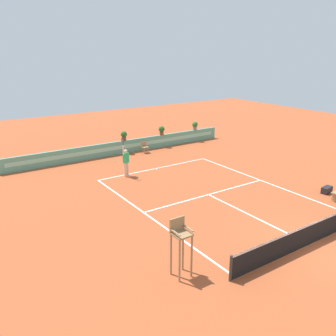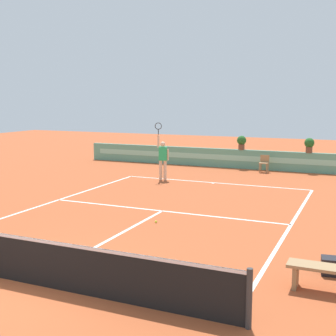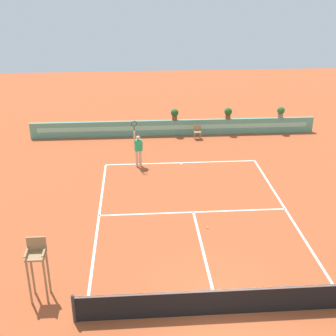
{
  "view_description": "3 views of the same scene",
  "coord_description": "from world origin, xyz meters",
  "px_view_note": "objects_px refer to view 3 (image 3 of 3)",
  "views": [
    {
      "loc": [
        -12.1,
        -7.6,
        7.58
      ],
      "look_at": [
        -0.93,
        9.0,
        1.0
      ],
      "focal_mm": 38.64,
      "sensor_mm": 36.0,
      "label": 1
    },
    {
      "loc": [
        5.94,
        -6.68,
        3.61
      ],
      "look_at": [
        -0.93,
        9.0,
        1.0
      ],
      "focal_mm": 48.37,
      "sensor_mm": 36.0,
      "label": 2
    },
    {
      "loc": [
        -2.36,
        -10.81,
        9.85
      ],
      "look_at": [
        -0.93,
        9.0,
        1.0
      ],
      "focal_mm": 48.41,
      "sensor_mm": 36.0,
      "label": 3
    }
  ],
  "objects_px": {
    "ball_kid_chair": "(197,131)",
    "tennis_ball_near_baseline": "(208,228)",
    "potted_plant_right": "(228,113)",
    "potted_plant_centre": "(175,114)",
    "umpire_chair": "(37,262)",
    "tennis_player": "(138,148)",
    "potted_plant_far_right": "(281,111)"
  },
  "relations": [
    {
      "from": "umpire_chair",
      "to": "potted_plant_right",
      "type": "bearing_deg",
      "value": 59.12
    },
    {
      "from": "umpire_chair",
      "to": "tennis_player",
      "type": "relative_size",
      "value": 0.83
    },
    {
      "from": "potted_plant_centre",
      "to": "tennis_ball_near_baseline",
      "type": "bearing_deg",
      "value": -88.02
    },
    {
      "from": "tennis_player",
      "to": "potted_plant_right",
      "type": "xyz_separation_m",
      "value": [
        5.75,
        4.8,
        0.36
      ]
    },
    {
      "from": "tennis_ball_near_baseline",
      "to": "tennis_player",
      "type": "bearing_deg",
      "value": 112.7
    },
    {
      "from": "umpire_chair",
      "to": "ball_kid_chair",
      "type": "relative_size",
      "value": 2.52
    },
    {
      "from": "tennis_player",
      "to": "potted_plant_right",
      "type": "relative_size",
      "value": 3.57
    },
    {
      "from": "ball_kid_chair",
      "to": "tennis_ball_near_baseline",
      "type": "height_order",
      "value": "ball_kid_chair"
    },
    {
      "from": "tennis_ball_near_baseline",
      "to": "potted_plant_right",
      "type": "xyz_separation_m",
      "value": [
        3.0,
        11.36,
        1.38
      ]
    },
    {
      "from": "potted_plant_centre",
      "to": "potted_plant_right",
      "type": "height_order",
      "value": "same"
    },
    {
      "from": "potted_plant_centre",
      "to": "potted_plant_right",
      "type": "distance_m",
      "value": 3.4
    },
    {
      "from": "tennis_ball_near_baseline",
      "to": "ball_kid_chair",
      "type": "bearing_deg",
      "value": 84.81
    },
    {
      "from": "potted_plant_centre",
      "to": "potted_plant_right",
      "type": "bearing_deg",
      "value": 0.0
    },
    {
      "from": "potted_plant_far_right",
      "to": "potted_plant_right",
      "type": "distance_m",
      "value": 3.4
    },
    {
      "from": "ball_kid_chair",
      "to": "potted_plant_far_right",
      "type": "xyz_separation_m",
      "value": [
        5.44,
        0.73,
        0.93
      ]
    },
    {
      "from": "tennis_player",
      "to": "potted_plant_centre",
      "type": "xyz_separation_m",
      "value": [
        2.35,
        4.8,
        0.36
      ]
    },
    {
      "from": "potted_plant_far_right",
      "to": "ball_kid_chair",
      "type": "bearing_deg",
      "value": -172.34
    },
    {
      "from": "potted_plant_far_right",
      "to": "umpire_chair",
      "type": "bearing_deg",
      "value": -129.45
    },
    {
      "from": "tennis_player",
      "to": "ball_kid_chair",
      "type": "bearing_deg",
      "value": 47.6
    },
    {
      "from": "tennis_player",
      "to": "tennis_ball_near_baseline",
      "type": "height_order",
      "value": "tennis_player"
    },
    {
      "from": "potted_plant_centre",
      "to": "umpire_chair",
      "type": "bearing_deg",
      "value": -110.48
    },
    {
      "from": "umpire_chair",
      "to": "ball_kid_chair",
      "type": "bearing_deg",
      "value": 64.04
    },
    {
      "from": "tennis_ball_near_baseline",
      "to": "potted_plant_right",
      "type": "relative_size",
      "value": 0.09
    },
    {
      "from": "umpire_chair",
      "to": "tennis_ball_near_baseline",
      "type": "xyz_separation_m",
      "value": [
        6.04,
        3.77,
        -1.31
      ]
    },
    {
      "from": "tennis_ball_near_baseline",
      "to": "potted_plant_far_right",
      "type": "height_order",
      "value": "potted_plant_far_right"
    },
    {
      "from": "umpire_chair",
      "to": "tennis_ball_near_baseline",
      "type": "height_order",
      "value": "umpire_chair"
    },
    {
      "from": "potted_plant_far_right",
      "to": "tennis_player",
      "type": "bearing_deg",
      "value": -152.34
    },
    {
      "from": "umpire_chair",
      "to": "tennis_player",
      "type": "distance_m",
      "value": 10.85
    },
    {
      "from": "ball_kid_chair",
      "to": "potted_plant_centre",
      "type": "xyz_separation_m",
      "value": [
        -1.36,
        0.73,
        0.93
      ]
    },
    {
      "from": "umpire_chair",
      "to": "ball_kid_chair",
      "type": "distance_m",
      "value": 16.03
    },
    {
      "from": "ball_kid_chair",
      "to": "potted_plant_right",
      "type": "bearing_deg",
      "value": 19.75
    },
    {
      "from": "potted_plant_centre",
      "to": "potted_plant_right",
      "type": "relative_size",
      "value": 1.0
    }
  ]
}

